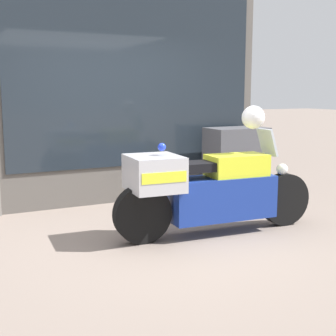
# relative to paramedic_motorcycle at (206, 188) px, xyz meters

# --- Properties ---
(ground_plane) EXTENTS (60.00, 60.00, 0.00)m
(ground_plane) POSITION_rel_paramedic_motorcycle_xyz_m (-0.51, 0.17, -0.55)
(ground_plane) COLOR gray
(shop_building) EXTENTS (5.08, 0.55, 3.54)m
(shop_building) POSITION_rel_paramedic_motorcycle_xyz_m (-0.92, 2.16, 1.23)
(shop_building) COLOR #56514C
(shop_building) RESTS_ON ground
(window_display) EXTENTS (3.60, 0.30, 1.94)m
(window_display) POSITION_rel_paramedic_motorcycle_xyz_m (-0.07, 2.19, -0.08)
(window_display) COLOR slate
(window_display) RESTS_ON ground
(paramedic_motorcycle) EXTENTS (2.51, 0.64, 1.21)m
(paramedic_motorcycle) POSITION_rel_paramedic_motorcycle_xyz_m (0.00, 0.00, 0.00)
(paramedic_motorcycle) COLOR black
(paramedic_motorcycle) RESTS_ON ground
(utility_cabinet) EXTENTS (0.92, 0.54, 1.09)m
(utility_cabinet) POSITION_rel_paramedic_motorcycle_xyz_m (1.43, 1.48, -0.01)
(utility_cabinet) COLOR #4C4C51
(utility_cabinet) RESTS_ON ground
(white_helmet) EXTENTS (0.27, 0.27, 0.27)m
(white_helmet) POSITION_rel_paramedic_motorcycle_xyz_m (0.60, -0.04, 0.80)
(white_helmet) COLOR white
(white_helmet) RESTS_ON paramedic_motorcycle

